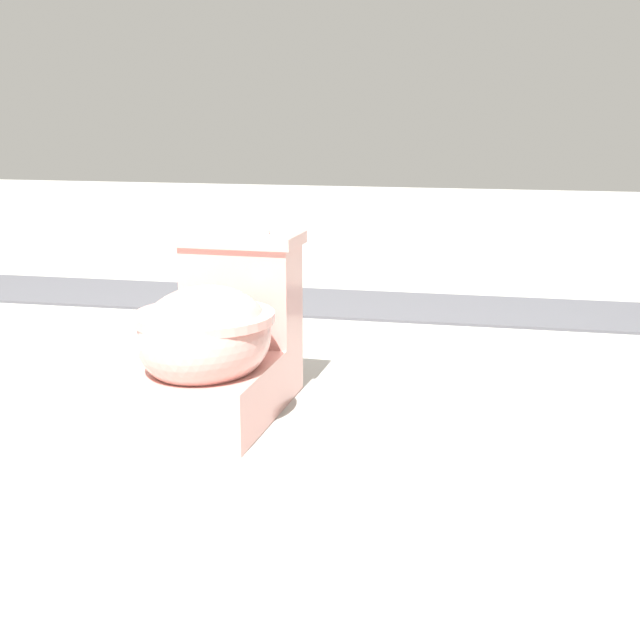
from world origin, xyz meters
The scene contains 3 objects.
ground_plane centered at (0.00, 0.00, 0.00)m, with size 14.00×14.00×0.00m, color #A8A59E.
gravel_strip centered at (-1.33, 0.50, 0.01)m, with size 0.56×8.00×0.01m, color #4C4C51.
toilet centered at (0.17, 0.15, 0.22)m, with size 0.65×0.41×0.52m.
Camera 1 is at (2.52, 0.95, 0.89)m, focal length 50.00 mm.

